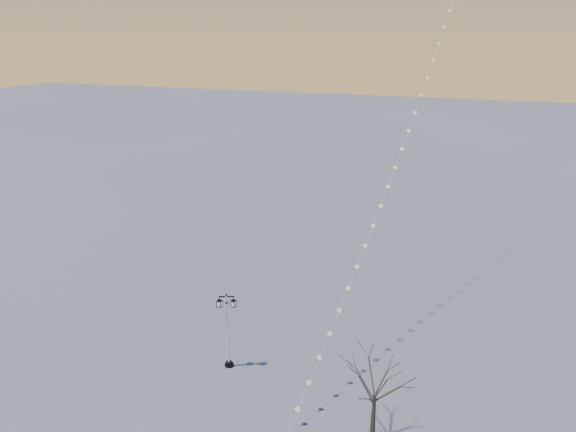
% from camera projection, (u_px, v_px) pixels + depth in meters
% --- Properties ---
extents(ground, '(300.00, 300.00, 0.00)m').
position_uv_depth(ground, '(255.00, 416.00, 29.17)').
color(ground, slate).
rests_on(ground, ground).
extents(street_lamp, '(1.21, 0.72, 4.97)m').
position_uv_depth(street_lamp, '(228.00, 327.00, 32.58)').
color(street_lamp, black).
rests_on(street_lamp, ground).
extents(bare_tree, '(2.76, 2.76, 4.57)m').
position_uv_depth(bare_tree, '(375.00, 383.00, 26.72)').
color(bare_tree, '#352F21').
rests_on(bare_tree, ground).
extents(kite_train, '(7.77, 45.07, 39.95)m').
position_uv_depth(kite_train, '(433.00, 27.00, 39.63)').
color(kite_train, black).
rests_on(kite_train, ground).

